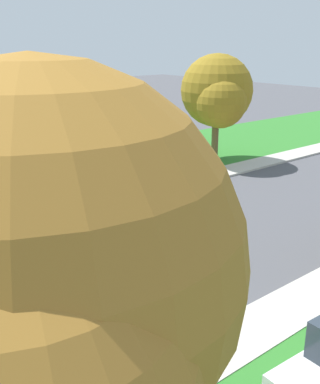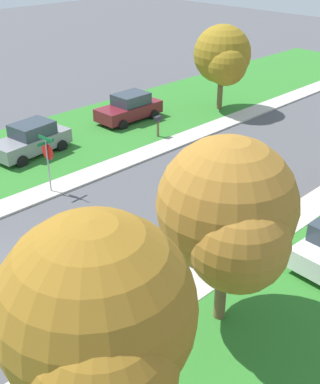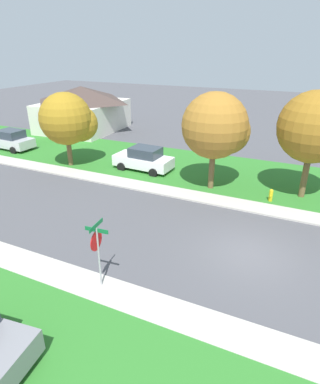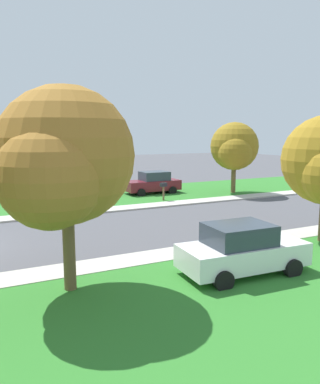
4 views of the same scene
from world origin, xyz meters
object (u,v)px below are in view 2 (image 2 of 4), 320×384
tree_corner_large (98,324)px  tree_sidewalk_far (230,214)px  tree_across_right (223,57)px  stop_sign_far_corner (48,155)px  car_maroon_behind_trees (129,108)px  car_grey_across_road (31,139)px  fire_hydrant (118,365)px  mailbox (158,121)px

tree_corner_large → tree_sidewalk_far: tree_corner_large is taller
tree_corner_large → tree_across_right: size_ratio=1.14×
tree_sidewalk_far → stop_sign_far_corner: bearing=174.0°
car_maroon_behind_trees → tree_across_right: (2.76, 5.67, 2.71)m
stop_sign_far_corner → car_grey_across_road: 4.87m
car_maroon_behind_trees → fire_hydrant: 20.49m
tree_sidewalk_far → fire_hydrant: 5.09m
tree_corner_large → fire_hydrant: size_ratio=7.61×
mailbox → car_maroon_behind_trees: bearing=167.6°
tree_across_right → mailbox: size_ratio=4.25×
tree_across_right → car_grey_across_road: bearing=-100.8°
car_maroon_behind_trees → tree_sidewalk_far: (15.80, -10.19, 3.07)m
fire_hydrant → mailbox: 17.65m
tree_sidewalk_far → mailbox: bearing=142.8°
stop_sign_far_corner → car_grey_across_road: bearing=158.4°
stop_sign_far_corner → fire_hydrant: 11.55m
tree_corner_large → car_maroon_behind_trees: bearing=137.2°
tree_corner_large → fire_hydrant: tree_corner_large is taller
tree_corner_large → tree_across_right: (-14.07, 21.25, -0.58)m
stop_sign_far_corner → car_maroon_behind_trees: (-4.72, 9.02, -1.01)m
car_maroon_behind_trees → tree_across_right: 6.86m
tree_corner_large → tree_across_right: tree_corner_large is taller
tree_corner_large → mailbox: 20.34m
car_maroon_behind_trees → tree_corner_large: (16.83, -15.58, 3.29)m
stop_sign_far_corner → mailbox: 8.46m
car_maroon_behind_trees → tree_sidewalk_far: bearing=-32.8°
stop_sign_far_corner → tree_sidewalk_far: bearing=-6.0°
car_maroon_behind_trees → tree_corner_large: bearing=-42.8°
car_maroon_behind_trees → fire_hydrant: size_ratio=5.21×
car_grey_across_road → fire_hydrant: bearing=-23.8°
mailbox → tree_sidewalk_far: bearing=-37.2°
tree_across_right → fire_hydrant: bearing=-57.6°
tree_corner_large → tree_across_right: 25.50m
stop_sign_far_corner → tree_across_right: size_ratio=0.50×
car_maroon_behind_trees → mailbox: size_ratio=3.30×
tree_corner_large → car_grey_across_road: bearing=153.3°
car_grey_across_road → car_maroon_behind_trees: bearing=92.3°
stop_sign_far_corner → car_maroon_behind_trees: bearing=117.6°
tree_across_right → fire_hydrant: size_ratio=6.70×
car_grey_across_road → tree_sidewalk_far: size_ratio=0.74×
tree_sidewalk_far → tree_across_right: 20.54m
stop_sign_far_corner → tree_across_right: bearing=97.6°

